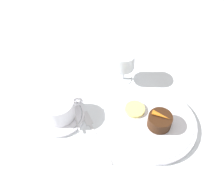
% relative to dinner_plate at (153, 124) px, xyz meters
% --- Properties ---
extents(ground_plane, '(3.00, 3.00, 0.00)m').
position_rel_dinner_plate_xyz_m(ground_plane, '(-0.01, 0.05, -0.01)').
color(ground_plane, white).
extents(dinner_plate, '(0.25, 0.25, 0.01)m').
position_rel_dinner_plate_xyz_m(dinner_plate, '(0.00, 0.00, 0.00)').
color(dinner_plate, white).
rests_on(dinner_plate, ground_plane).
extents(saucer, '(0.15, 0.15, 0.01)m').
position_rel_dinner_plate_xyz_m(saucer, '(-0.25, 0.13, -0.00)').
color(saucer, white).
rests_on(saucer, ground_plane).
extents(coffee_cup, '(0.12, 0.10, 0.07)m').
position_rel_dinner_plate_xyz_m(coffee_cup, '(-0.25, 0.13, 0.04)').
color(coffee_cup, white).
rests_on(coffee_cup, saucer).
extents(spoon, '(0.02, 0.12, 0.00)m').
position_rel_dinner_plate_xyz_m(spoon, '(-0.21, 0.13, 0.00)').
color(spoon, silver).
rests_on(spoon, saucer).
extents(wine_glass, '(0.07, 0.07, 0.12)m').
position_rel_dinner_plate_xyz_m(wine_glass, '(-0.01, 0.20, 0.07)').
color(wine_glass, silver).
rests_on(wine_glass, ground_plane).
extents(fork, '(0.03, 0.19, 0.01)m').
position_rel_dinner_plate_xyz_m(fork, '(-0.17, 0.04, -0.01)').
color(fork, silver).
rests_on(fork, ground_plane).
extents(dessert_cake, '(0.07, 0.07, 0.04)m').
position_rel_dinner_plate_xyz_m(dessert_cake, '(0.01, -0.01, 0.03)').
color(dessert_cake, '#381E0F').
rests_on(dessert_cake, dinner_plate).
extents(carrot_garnish, '(0.05, 0.05, 0.01)m').
position_rel_dinner_plate_xyz_m(carrot_garnish, '(0.01, -0.01, 0.05)').
color(carrot_garnish, orange).
rests_on(carrot_garnish, dessert_cake).
extents(pineapple_slice, '(0.06, 0.06, 0.01)m').
position_rel_dinner_plate_xyz_m(pineapple_slice, '(-0.03, 0.06, 0.01)').
color(pineapple_slice, '#EFE075').
rests_on(pineapple_slice, dinner_plate).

